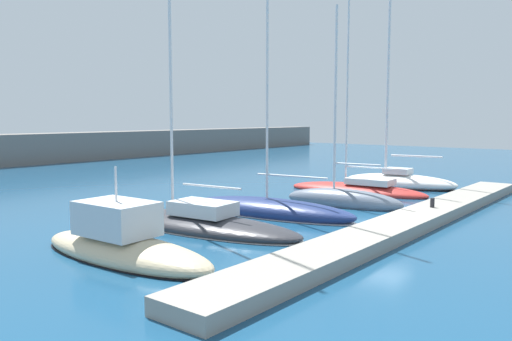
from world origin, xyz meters
name	(u,v)px	position (x,y,z in m)	size (l,w,h in m)	color
ground_plane	(381,222)	(0.00, 0.00, 0.00)	(120.00, 120.00, 0.00)	navy
dock_pier	(413,220)	(0.00, -1.51, 0.25)	(27.97, 2.02, 0.51)	gray
motorboat_sand_nearest	(123,245)	(-11.12, 4.18, 0.44)	(2.76, 7.96, 3.45)	beige
sailboat_charcoal_second	(198,222)	(-6.28, 5.43, 0.30)	(3.97, 10.38, 19.31)	#2D2D33
sailboat_navy_third	(270,208)	(-1.95, 4.86, 0.33)	(3.50, 9.13, 18.06)	navy
sailboat_slate_fourth	(343,200)	(2.59, 3.41, 0.35)	(2.44, 6.69, 10.97)	slate
sailboat_red_fifth	(357,189)	(7.49, 5.13, 0.22)	(3.29, 9.26, 16.32)	#B72D28
sailboat_white_sixth	(399,180)	(11.62, 4.12, 0.48)	(3.32, 7.94, 17.07)	white
dock_bollard	(432,203)	(2.28, -1.51, 0.73)	(0.20, 0.20, 0.44)	black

